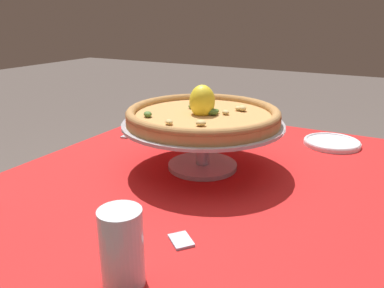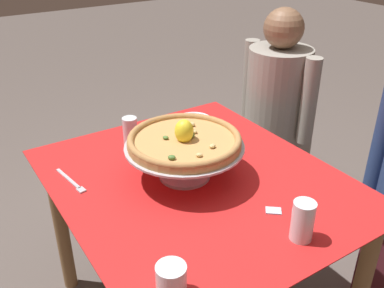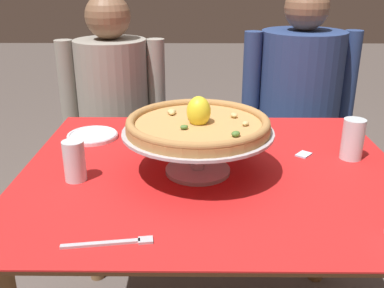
{
  "view_description": "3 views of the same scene",
  "coord_description": "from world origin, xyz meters",
  "px_view_note": "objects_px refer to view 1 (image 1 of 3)",
  "views": [
    {
      "loc": [
        0.81,
        0.41,
        1.11
      ],
      "look_at": [
        -0.05,
        -0.07,
        0.77
      ],
      "focal_mm": 35.46,
      "sensor_mm": 36.0,
      "label": 1
    },
    {
      "loc": [
        1.1,
        -0.73,
        1.56
      ],
      "look_at": [
        -0.08,
        0.03,
        0.81
      ],
      "focal_mm": 40.41,
      "sensor_mm": 36.0,
      "label": 2
    },
    {
      "loc": [
        -0.05,
        -1.19,
        1.26
      ],
      "look_at": [
        -0.06,
        0.02,
        0.78
      ],
      "focal_mm": 41.36,
      "sensor_mm": 36.0,
      "label": 3
    }
  ],
  "objects_px": {
    "pizza_stand": "(203,134)",
    "dinner_fork": "(136,131)",
    "water_glass_side_right": "(122,253)",
    "side_plate": "(332,142)",
    "pizza": "(203,114)",
    "water_glass_side_left": "(234,119)",
    "sugar_packet": "(181,240)"
  },
  "relations": [
    {
      "from": "pizza_stand",
      "to": "dinner_fork",
      "type": "distance_m",
      "value": 0.42
    },
    {
      "from": "water_glass_side_right",
      "to": "side_plate",
      "type": "relative_size",
      "value": 0.72
    },
    {
      "from": "pizza",
      "to": "side_plate",
      "type": "bearing_deg",
      "value": 142.92
    },
    {
      "from": "water_glass_side_right",
      "to": "water_glass_side_left",
      "type": "bearing_deg",
      "value": -168.96
    },
    {
      "from": "water_glass_side_left",
      "to": "sugar_packet",
      "type": "relative_size",
      "value": 2.3
    },
    {
      "from": "water_glass_side_right",
      "to": "dinner_fork",
      "type": "height_order",
      "value": "water_glass_side_right"
    },
    {
      "from": "water_glass_side_right",
      "to": "sugar_packet",
      "type": "height_order",
      "value": "water_glass_side_right"
    },
    {
      "from": "water_glass_side_right",
      "to": "dinner_fork",
      "type": "distance_m",
      "value": 0.81
    },
    {
      "from": "water_glass_side_left",
      "to": "pizza",
      "type": "bearing_deg",
      "value": 8.8
    },
    {
      "from": "sugar_packet",
      "to": "water_glass_side_right",
      "type": "bearing_deg",
      "value": -8.72
    },
    {
      "from": "pizza_stand",
      "to": "water_glass_side_right",
      "type": "bearing_deg",
      "value": 12.63
    },
    {
      "from": "dinner_fork",
      "to": "sugar_packet",
      "type": "distance_m",
      "value": 0.71
    },
    {
      "from": "pizza",
      "to": "side_plate",
      "type": "relative_size",
      "value": 2.3
    },
    {
      "from": "water_glass_side_right",
      "to": "sugar_packet",
      "type": "relative_size",
      "value": 2.53
    },
    {
      "from": "pizza_stand",
      "to": "sugar_packet",
      "type": "distance_m",
      "value": 0.37
    },
    {
      "from": "pizza_stand",
      "to": "dinner_fork",
      "type": "relative_size",
      "value": 2.16
    },
    {
      "from": "dinner_fork",
      "to": "pizza_stand",
      "type": "bearing_deg",
      "value": 63.25
    },
    {
      "from": "water_glass_side_left",
      "to": "water_glass_side_right",
      "type": "xyz_separation_m",
      "value": [
        0.82,
        0.16,
        0.0
      ]
    },
    {
      "from": "water_glass_side_left",
      "to": "side_plate",
      "type": "bearing_deg",
      "value": 94.64
    },
    {
      "from": "pizza",
      "to": "water_glass_side_right",
      "type": "distance_m",
      "value": 0.5
    },
    {
      "from": "sugar_packet",
      "to": "dinner_fork",
      "type": "bearing_deg",
      "value": -136.61
    },
    {
      "from": "pizza_stand",
      "to": "pizza",
      "type": "relative_size",
      "value": 1.06
    },
    {
      "from": "pizza_stand",
      "to": "water_glass_side_right",
      "type": "height_order",
      "value": "pizza_stand"
    },
    {
      "from": "side_plate",
      "to": "sugar_packet",
      "type": "relative_size",
      "value": 3.49
    },
    {
      "from": "pizza_stand",
      "to": "pizza",
      "type": "xyz_separation_m",
      "value": [
        0.0,
        0.0,
        0.05
      ]
    },
    {
      "from": "pizza_stand",
      "to": "water_glass_side_left",
      "type": "height_order",
      "value": "pizza_stand"
    },
    {
      "from": "pizza",
      "to": "dinner_fork",
      "type": "xyz_separation_m",
      "value": [
        -0.18,
        -0.36,
        -0.15
      ]
    },
    {
      "from": "water_glass_side_right",
      "to": "pizza_stand",
      "type": "bearing_deg",
      "value": -167.37
    },
    {
      "from": "pizza_stand",
      "to": "dinner_fork",
      "type": "height_order",
      "value": "pizza_stand"
    },
    {
      "from": "dinner_fork",
      "to": "water_glass_side_right",
      "type": "bearing_deg",
      "value": 35.46
    },
    {
      "from": "pizza_stand",
      "to": "water_glass_side_left",
      "type": "distance_m",
      "value": 0.35
    },
    {
      "from": "water_glass_side_right",
      "to": "dinner_fork",
      "type": "bearing_deg",
      "value": -144.54
    }
  ]
}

